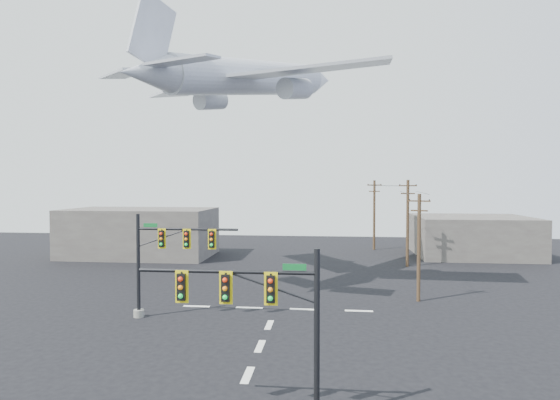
# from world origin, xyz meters

# --- Properties ---
(ground) EXTENTS (120.00, 120.00, 0.00)m
(ground) POSITION_xyz_m (0.00, 0.00, 0.00)
(ground) COLOR black
(ground) RESTS_ON ground
(lane_markings) EXTENTS (14.00, 21.20, 0.01)m
(lane_markings) POSITION_xyz_m (0.00, 5.33, 0.01)
(lane_markings) COLOR white
(lane_markings) RESTS_ON ground
(signal_mast_near) EXTENTS (7.38, 0.74, 6.70)m
(signal_mast_near) POSITION_xyz_m (1.60, -4.03, 3.82)
(signal_mast_near) COLOR gray
(signal_mast_near) RESTS_ON ground
(signal_mast_far) EXTENTS (7.30, 0.78, 7.11)m
(signal_mast_far) POSITION_xyz_m (-7.40, 8.79, 4.04)
(signal_mast_far) COLOR gray
(signal_mast_far) RESTS_ON ground
(utility_pole_a) EXTENTS (1.61, 0.71, 8.39)m
(utility_pole_a) POSITION_xyz_m (10.79, 15.32, 4.39)
(utility_pole_a) COLOR #4D3721
(utility_pole_a) RESTS_ON ground
(utility_pole_b) EXTENTS (1.95, 0.32, 9.60)m
(utility_pole_b) POSITION_xyz_m (12.45, 30.84, 5.02)
(utility_pole_b) COLOR #4D3721
(utility_pole_b) RESTS_ON ground
(utility_pole_c) EXTENTS (1.94, 0.67, 9.65)m
(utility_pole_c) POSITION_xyz_m (10.04, 43.99, 5.05)
(utility_pole_c) COLOR #4D3721
(utility_pole_c) RESTS_ON ground
(power_lines) EXTENTS (4.17, 28.67, 0.61)m
(power_lines) POSITION_xyz_m (11.45, 29.70, 8.61)
(power_lines) COLOR black
(airliner) EXTENTS (24.68, 26.92, 7.74)m
(airliner) POSITION_xyz_m (-3.38, 21.39, 18.95)
(airliner) COLOR #B8BCC5
(building_left) EXTENTS (18.00, 10.00, 6.00)m
(building_left) POSITION_xyz_m (-20.00, 35.00, 3.00)
(building_left) COLOR #625E56
(building_left) RESTS_ON ground
(building_right) EXTENTS (14.00, 12.00, 5.00)m
(building_right) POSITION_xyz_m (22.00, 40.00, 2.50)
(building_right) COLOR #625E56
(building_right) RESTS_ON ground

